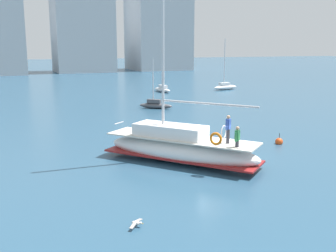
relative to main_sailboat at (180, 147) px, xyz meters
name	(u,v)px	position (x,y,z in m)	size (l,w,h in m)	color
ground_plane	(216,164)	(1.74, -1.30, -0.92)	(400.00, 400.00, 0.00)	#284C66
main_sailboat	(180,147)	(0.00, 0.00, 0.00)	(7.90, 8.97, 14.32)	white
moored_sloop_far	(225,86)	(22.80, 33.54, -0.38)	(4.73, 2.02, 7.83)	silver
moored_catamaran	(155,105)	(5.90, 19.79, -0.48)	(3.46, 3.05, 5.43)	#4C4C51
moored_cutter_right	(162,89)	(12.44, 34.24, -0.42)	(1.61, 4.22, 7.14)	silver
seagull	(137,223)	(-5.03, -7.27, -0.76)	(0.72, 0.76, 0.16)	silver
mooring_buoy	(279,142)	(8.23, 1.36, -0.76)	(0.53, 0.53, 0.87)	#EA4C19
waterfront_buildings	(51,34)	(2.80, 86.97, 8.75)	(76.85, 21.66, 22.16)	#B2B7BC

